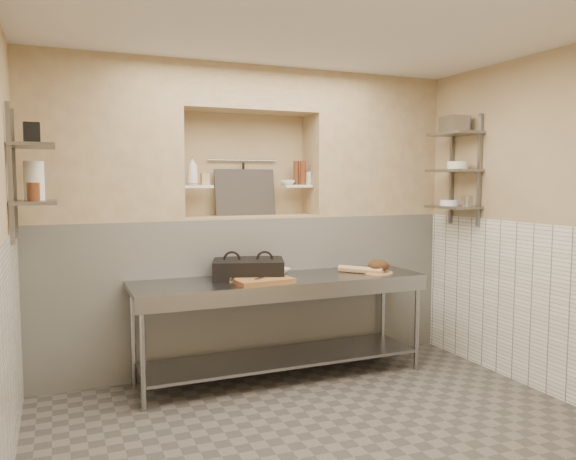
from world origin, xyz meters
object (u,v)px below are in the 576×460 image
prep_table (281,307)px  bread_loaf (378,266)px  panini_press (248,269)px  bottle_soap (192,171)px  bowl_alcove (287,182)px  rolling_pin (360,270)px  cutting_board (262,280)px  jug_left (34,181)px  mixing_bowl (278,271)px

prep_table → bread_loaf: 0.98m
panini_press → bottle_soap: size_ratio=2.73×
bread_loaf → bottle_soap: size_ratio=0.74×
panini_press → bread_loaf: (1.18, -0.23, -0.01)m
panini_press → bowl_alcove: 1.04m
bowl_alcove → panini_press: bearing=-141.0°
panini_press → rolling_pin: size_ratio=1.68×
bottle_soap → prep_table: bearing=-38.4°
cutting_board → bowl_alcove: 1.20m
bottle_soap → panini_press: bearing=-46.0°
bottle_soap → bowl_alcove: 0.95m
bread_loaf → bottle_soap: bearing=158.1°
prep_table → bottle_soap: bearing=141.6°
rolling_pin → jug_left: jug_left is taller
rolling_pin → bread_loaf: (0.15, -0.07, 0.04)m
mixing_bowl → prep_table: bearing=-104.2°
prep_table → bottle_soap: bottle_soap is taller
cutting_board → jug_left: jug_left is taller
panini_press → mixing_bowl: bearing=39.7°
mixing_bowl → jug_left: jug_left is taller
rolling_pin → panini_press: bearing=171.6°
cutting_board → bowl_alcove: (0.52, 0.71, 0.82)m
cutting_board → rolling_pin: 1.01m
panini_press → bread_loaf: size_ratio=3.69×
bowl_alcove → cutting_board: bearing=-126.3°
panini_press → cutting_board: 0.27m
bowl_alcove → jug_left: bearing=-165.2°
bread_loaf → bowl_alcove: (-0.63, 0.67, 0.76)m
prep_table → bread_loaf: size_ratio=13.42×
cutting_board → jug_left: 1.91m
rolling_pin → jug_left: (-2.72, 0.01, 0.82)m
rolling_pin → bowl_alcove: bowl_alcove is taller
panini_press → jug_left: 1.86m
rolling_pin → bread_loaf: bearing=-26.9°
bread_loaf → jug_left: bearing=178.3°
mixing_bowl → bread_loaf: 0.93m
mixing_bowl → jug_left: size_ratio=0.73×
bottle_soap → jug_left: 1.41m
cutting_board → bottle_soap: size_ratio=1.81×
rolling_pin → prep_table: bearing=177.2°
bread_loaf → bottle_soap: bottle_soap is taller
prep_table → jug_left: jug_left is taller
prep_table → bread_loaf: bread_loaf is taller
bowl_alcove → mixing_bowl: bearing=-125.1°
bowl_alcove → bottle_soap: bearing=-177.4°
panini_press → bowl_alcove: (0.55, 0.45, 0.75)m
cutting_board → bottle_soap: bearing=122.3°
panini_press → rolling_pin: (1.04, -0.15, -0.05)m
prep_table → mixing_bowl: size_ratio=12.53×
prep_table → bottle_soap: (-0.66, 0.52, 1.20)m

